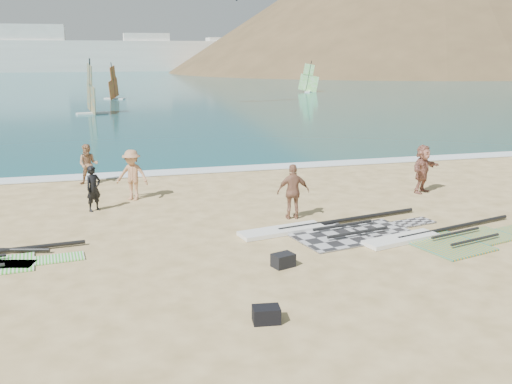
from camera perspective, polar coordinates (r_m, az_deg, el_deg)
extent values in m
plane|color=#E4C285|center=(13.99, -1.29, -8.16)|extent=(300.00, 300.00, 0.00)
cube|color=#0C5455|center=(144.72, -14.22, 11.38)|extent=(300.00, 240.00, 0.06)
cube|color=white|center=(25.63, -7.92, 1.93)|extent=(300.00, 1.20, 0.04)
cube|color=white|center=(163.48, -21.64, 12.50)|extent=(160.00, 8.00, 8.00)
cube|color=white|center=(163.47, -21.71, 13.20)|extent=(18.00, 7.00, 12.00)
cube|color=white|center=(163.12, -10.87, 13.56)|extent=(12.00, 7.00, 10.00)
cube|color=white|center=(167.00, -2.04, 13.62)|extent=(16.00, 7.00, 9.00)
cube|color=white|center=(172.66, 4.63, 13.92)|extent=(10.00, 7.00, 11.00)
cone|color=brown|center=(167.69, 16.88, 11.50)|extent=(143.00, 143.00, 45.00)
cone|color=brown|center=(196.12, 24.20, 11.16)|extent=(70.00, 70.00, 28.00)
cube|color=#252427|center=(16.71, 7.23, -4.47)|extent=(2.37, 2.54, 0.04)
cube|color=#252427|center=(17.70, 12.00, -3.61)|extent=(1.79, 1.70, 0.04)
cube|color=#252427|center=(18.60, 15.47, -2.97)|extent=(1.42, 0.90, 0.04)
cylinder|color=black|center=(18.24, 9.28, -2.70)|extent=(4.99, 1.10, 0.12)
cylinder|color=black|center=(17.38, 8.67, -3.30)|extent=(2.07, 0.49, 0.09)
cylinder|color=black|center=(16.79, 10.17, -3.99)|extent=(2.07, 0.49, 0.09)
cube|color=white|center=(17.01, 2.60, -3.90)|extent=(2.73, 1.21, 0.12)
cube|color=#2FCB1D|center=(15.80, -23.91, -6.69)|extent=(1.55, 1.46, 0.04)
cube|color=#2FCB1D|center=(15.75, -19.05, -6.30)|extent=(1.28, 0.73, 0.04)
cube|color=#FFAC15|center=(16.79, 18.60, -5.02)|extent=(2.22, 2.36, 0.04)
cube|color=#FFAC15|center=(17.96, 22.02, -4.10)|extent=(1.66, 1.59, 0.04)
cylinder|color=black|center=(18.25, 19.29, -3.31)|extent=(4.45, 1.22, 0.11)
cylinder|color=black|center=(17.46, 19.34, -3.87)|extent=(1.85, 0.54, 0.08)
cylinder|color=black|center=(17.04, 21.08, -4.46)|extent=(1.85, 0.54, 0.08)
cube|color=white|center=(16.74, 14.29, -4.62)|extent=(2.47, 1.21, 0.12)
cube|color=red|center=(15.75, -23.39, -6.71)|extent=(1.31, 0.89, 0.04)
cube|color=black|center=(14.37, 2.73, -6.83)|extent=(0.62, 0.53, 0.34)
cube|color=black|center=(11.59, 1.04, -12.16)|extent=(0.58, 0.44, 0.32)
imported|color=black|center=(19.90, -15.95, 0.34)|extent=(0.67, 0.63, 1.55)
imported|color=#9D714F|center=(23.97, -16.43, 2.66)|extent=(0.89, 0.75, 1.64)
imported|color=tan|center=(21.03, -12.28, 1.68)|extent=(1.37, 1.14, 1.84)
imported|color=#946249|center=(18.24, 3.75, 0.03)|extent=(1.09, 0.56, 1.78)
imported|color=#A16654|center=(22.54, 16.33, 2.25)|extent=(1.74, 1.37, 1.85)
cube|color=white|center=(51.16, -16.06, 7.57)|extent=(2.71, 1.33, 0.15)
cube|color=orange|center=(51.05, -16.16, 8.99)|extent=(0.79, 3.12, 2.84)
cube|color=orange|center=(50.94, -16.31, 11.17)|extent=(0.47, 1.76, 1.97)
cylinder|color=black|center=(50.98, -16.24, 10.20)|extent=(0.31, 0.90, 4.50)
cube|color=white|center=(66.96, -13.99, 9.06)|extent=(2.33, 1.51, 0.13)
cube|color=red|center=(66.89, -14.05, 10.00)|extent=(1.17, 2.56, 2.46)
cube|color=red|center=(66.81, -14.14, 11.44)|extent=(0.68, 1.45, 1.71)
cylinder|color=black|center=(66.84, -14.10, 10.80)|extent=(0.40, 0.75, 3.90)
cube|color=white|center=(76.78, 5.26, 9.97)|extent=(1.66, 2.30, 0.13)
cube|color=#4AD51A|center=(76.71, 5.28, 10.79)|extent=(2.46, 1.38, 2.46)
cube|color=#4AD51A|center=(76.64, 5.31, 12.06)|extent=(1.40, 0.80, 1.71)
cylinder|color=black|center=(76.67, 5.30, 11.49)|extent=(0.73, 0.46, 3.91)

